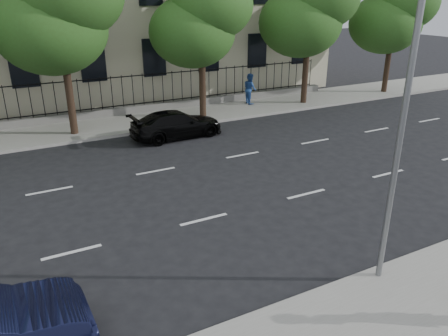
# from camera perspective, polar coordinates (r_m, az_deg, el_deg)

# --- Properties ---
(ground) EXTENTS (120.00, 120.00, 0.00)m
(ground) POSITION_cam_1_polar(r_m,az_deg,el_deg) (11.90, 2.60, -11.88)
(ground) COLOR black
(ground) RESTS_ON ground
(far_sidewalk) EXTENTS (60.00, 4.00, 0.15)m
(far_sidewalk) POSITION_cam_1_polar(r_m,az_deg,el_deg) (23.96, -14.52, 5.43)
(far_sidewalk) COLOR gray
(far_sidewalk) RESTS_ON ground
(lane_markings) EXTENTS (49.60, 4.62, 0.01)m
(lane_markings) POSITION_cam_1_polar(r_m,az_deg,el_deg) (15.64, -6.18, -3.18)
(lane_markings) COLOR silver
(lane_markings) RESTS_ON ground
(iron_fence) EXTENTS (30.00, 0.50, 2.20)m
(iron_fence) POSITION_cam_1_polar(r_m,az_deg,el_deg) (25.42, -15.58, 7.60)
(iron_fence) COLOR slate
(iron_fence) RESTS_ON far_sidewalk
(street_light) EXTENTS (0.25, 3.32, 8.05)m
(street_light) POSITION_cam_1_polar(r_m,az_deg,el_deg) (10.22, 20.91, 12.28)
(street_light) COLOR slate
(street_light) RESTS_ON near_sidewalk
(tree_d) EXTENTS (5.34, 4.94, 8.84)m
(tree_d) POSITION_cam_1_polar(r_m,az_deg,el_deg) (24.08, -3.10, 20.10)
(tree_d) COLOR #382619
(tree_d) RESTS_ON far_sidewalk
(tree_e) EXTENTS (5.71, 5.31, 9.46)m
(tree_e) POSITION_cam_1_polar(r_m,az_deg,el_deg) (27.74, 11.06, 20.75)
(tree_e) COLOR #382619
(tree_e) RESTS_ON far_sidewalk
(tree_f) EXTENTS (5.52, 5.12, 9.01)m
(tree_f) POSITION_cam_1_polar(r_m,az_deg,el_deg) (32.53, 21.34, 19.30)
(tree_f) COLOR #382619
(tree_f) RESTS_ON far_sidewalk
(black_sedan) EXTENTS (4.62, 2.05, 1.32)m
(black_sedan) POSITION_cam_1_polar(r_m,az_deg,el_deg) (21.43, -6.21, 5.71)
(black_sedan) COLOR black
(black_sedan) RESTS_ON ground
(pedestrian_far) EXTENTS (0.81, 0.98, 1.86)m
(pedestrian_far) POSITION_cam_1_polar(r_m,az_deg,el_deg) (27.42, 3.42, 10.30)
(pedestrian_far) COLOR #23478E
(pedestrian_far) RESTS_ON far_sidewalk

